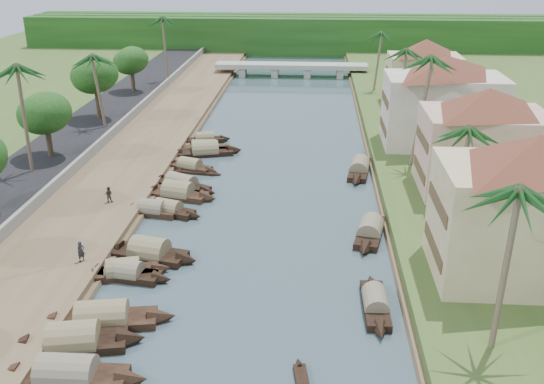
# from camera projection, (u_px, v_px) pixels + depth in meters

# --- Properties ---
(ground) EXTENTS (220.00, 220.00, 0.00)m
(ground) POSITION_uv_depth(u_px,v_px,m) (252.00, 266.00, 46.12)
(ground) COLOR #374C53
(ground) RESTS_ON ground
(left_bank) EXTENTS (10.00, 180.00, 0.80)m
(left_bank) POSITION_uv_depth(u_px,v_px,m) (124.00, 167.00, 65.48)
(left_bank) COLOR brown
(left_bank) RESTS_ON ground
(right_bank) EXTENTS (16.00, 180.00, 1.20)m
(right_bank) POSITION_uv_depth(u_px,v_px,m) (452.00, 173.00, 63.12)
(right_bank) COLOR #365321
(right_bank) RESTS_ON ground
(road) EXTENTS (8.00, 180.00, 1.40)m
(road) POSITION_uv_depth(u_px,v_px,m) (47.00, 163.00, 65.92)
(road) COLOR black
(road) RESTS_ON ground
(retaining_wall) EXTENTS (0.40, 180.00, 1.10)m
(retaining_wall) POSITION_uv_depth(u_px,v_px,m) (85.00, 158.00, 65.40)
(retaining_wall) COLOR slate
(retaining_wall) RESTS_ON left_bank
(treeline) EXTENTS (120.00, 14.00, 8.00)m
(treeline) POSITION_uv_depth(u_px,v_px,m) (296.00, 34.00, 136.95)
(treeline) COLOR #143C10
(treeline) RESTS_ON ground
(bridge) EXTENTS (28.00, 4.00, 2.40)m
(bridge) POSITION_uv_depth(u_px,v_px,m) (291.00, 67.00, 111.96)
(bridge) COLOR #999A90
(bridge) RESTS_ON ground
(building_near) EXTENTS (14.85, 14.85, 10.20)m
(building_near) POSITION_uv_depth(u_px,v_px,m) (529.00, 207.00, 40.61)
(building_near) COLOR beige
(building_near) RESTS_ON right_bank
(building_mid) EXTENTS (14.11, 14.11, 9.70)m
(building_mid) POSITION_uv_depth(u_px,v_px,m) (484.00, 140.00, 55.42)
(building_mid) COLOR beige
(building_mid) RESTS_ON right_bank
(building_far) EXTENTS (15.59, 15.59, 10.20)m
(building_far) POSITION_uv_depth(u_px,v_px,m) (444.00, 101.00, 68.32)
(building_far) COLOR beige
(building_far) RESTS_ON right_bank
(building_distant) EXTENTS (12.62, 12.62, 9.20)m
(building_distant) POSITION_uv_depth(u_px,v_px,m) (424.00, 71.00, 86.91)
(building_distant) COLOR beige
(building_distant) RESTS_ON right_bank
(sampan_0) EXTENTS (9.38, 2.22, 2.43)m
(sampan_0) POSITION_uv_depth(u_px,v_px,m) (67.00, 375.00, 33.76)
(sampan_0) COLOR black
(sampan_0) RESTS_ON ground
(sampan_1) EXTENTS (9.02, 3.67, 2.57)m
(sampan_1) POSITION_uv_depth(u_px,v_px,m) (74.00, 342.00, 36.61)
(sampan_1) COLOR black
(sampan_1) RESTS_ON ground
(sampan_2) EXTENTS (9.77, 3.50, 2.49)m
(sampan_2) POSITION_uv_depth(u_px,v_px,m) (103.00, 319.00, 38.83)
(sampan_2) COLOR black
(sampan_2) RESTS_ON ground
(sampan_3) EXTENTS (7.53, 2.64, 2.02)m
(sampan_3) POSITION_uv_depth(u_px,v_px,m) (125.00, 273.00, 44.26)
(sampan_3) COLOR black
(sampan_3) RESTS_ON ground
(sampan_4) EXTENTS (7.23, 3.50, 2.04)m
(sampan_4) POSITION_uv_depth(u_px,v_px,m) (123.00, 271.00, 44.50)
(sampan_4) COLOR black
(sampan_4) RESTS_ON ground
(sampan_5) EXTENTS (8.43, 3.81, 2.57)m
(sampan_5) POSITION_uv_depth(u_px,v_px,m) (150.00, 253.00, 47.14)
(sampan_5) COLOR black
(sampan_5) RESTS_ON ground
(sampan_6) EXTENTS (6.77, 2.71, 2.01)m
(sampan_6) POSITION_uv_depth(u_px,v_px,m) (152.00, 210.00, 54.79)
(sampan_6) COLOR black
(sampan_6) RESTS_ON ground
(sampan_7) EXTENTS (7.10, 3.70, 1.92)m
(sampan_7) POSITION_uv_depth(u_px,v_px,m) (168.00, 210.00, 54.90)
(sampan_7) COLOR black
(sampan_7) RESTS_ON ground
(sampan_8) EXTENTS (8.31, 3.73, 2.47)m
(sampan_8) POSITION_uv_depth(u_px,v_px,m) (178.00, 193.00, 58.47)
(sampan_8) COLOR black
(sampan_8) RESTS_ON ground
(sampan_9) EXTENTS (8.51, 5.50, 2.20)m
(sampan_9) POSITION_uv_depth(u_px,v_px,m) (181.00, 184.00, 60.68)
(sampan_9) COLOR black
(sampan_9) RESTS_ON ground
(sampan_10) EXTENTS (6.88, 3.76, 1.92)m
(sampan_10) POSITION_uv_depth(u_px,v_px,m) (190.00, 166.00, 65.63)
(sampan_10) COLOR black
(sampan_10) RESTS_ON ground
(sampan_11) EXTENTS (9.10, 4.28, 2.51)m
(sampan_11) POSITION_uv_depth(u_px,v_px,m) (205.00, 152.00, 70.34)
(sampan_11) COLOR black
(sampan_11) RESTS_ON ground
(sampan_12) EXTENTS (8.41, 2.34, 2.00)m
(sampan_12) POSITION_uv_depth(u_px,v_px,m) (204.00, 148.00, 71.60)
(sampan_12) COLOR black
(sampan_12) RESTS_ON ground
(sampan_13) EXTENTS (6.78, 3.16, 1.88)m
(sampan_13) POSITION_uv_depth(u_px,v_px,m) (205.00, 139.00, 74.81)
(sampan_13) COLOR black
(sampan_13) RESTS_ON ground
(sampan_14) EXTENTS (1.75, 7.87, 1.94)m
(sampan_14) POSITION_uv_depth(u_px,v_px,m) (375.00, 304.00, 40.52)
(sampan_14) COLOR black
(sampan_14) RESTS_ON ground
(sampan_15) EXTENTS (3.49, 8.76, 2.29)m
(sampan_15) POSITION_uv_depth(u_px,v_px,m) (370.00, 231.00, 50.77)
(sampan_15) COLOR black
(sampan_15) RESTS_ON ground
(sampan_16) EXTENTS (3.16, 9.64, 2.30)m
(sampan_16) POSITION_uv_depth(u_px,v_px,m) (359.00, 169.00, 65.00)
(sampan_16) COLOR black
(sampan_16) RESTS_ON ground
(canoe_1) EXTENTS (4.89, 1.22, 0.78)m
(canoe_1) POSITION_uv_depth(u_px,v_px,m) (131.00, 253.00, 47.85)
(canoe_1) COLOR black
(canoe_1) RESTS_ON ground
(canoe_2) EXTENTS (5.66, 1.68, 0.81)m
(canoe_2) POSITION_uv_depth(u_px,v_px,m) (197.00, 173.00, 64.72)
(canoe_2) COLOR black
(canoe_2) RESTS_ON ground
(palm_0) EXTENTS (3.20, 3.20, 11.31)m
(palm_0) POSITION_uv_depth(u_px,v_px,m) (517.00, 194.00, 31.31)
(palm_0) COLOR #76624E
(palm_0) RESTS_ON ground
(palm_1) EXTENTS (3.20, 3.20, 9.51)m
(palm_1) POSITION_uv_depth(u_px,v_px,m) (460.00, 131.00, 47.94)
(palm_1) COLOR #76624E
(palm_1) RESTS_ON ground
(palm_2) EXTENTS (3.20, 3.20, 12.72)m
(palm_2) POSITION_uv_depth(u_px,v_px,m) (423.00, 60.00, 59.77)
(palm_2) COLOR #76624E
(palm_2) RESTS_ON ground
(palm_3) EXTENTS (3.20, 3.20, 10.46)m
(palm_3) POSITION_uv_depth(u_px,v_px,m) (405.00, 52.00, 78.13)
(palm_3) COLOR #76624E
(palm_3) RESTS_ON ground
(palm_5) EXTENTS (3.20, 3.20, 12.14)m
(palm_5) POSITION_uv_depth(u_px,v_px,m) (16.00, 69.00, 57.60)
(palm_5) COLOR #76624E
(palm_5) RESTS_ON ground
(palm_6) EXTENTS (3.20, 3.20, 10.39)m
(palm_6) POSITION_uv_depth(u_px,v_px,m) (97.00, 58.00, 73.18)
(palm_6) COLOR #76624E
(palm_6) RESTS_ON ground
(palm_7) EXTENTS (3.20, 3.20, 10.48)m
(palm_7) POSITION_uv_depth(u_px,v_px,m) (378.00, 34.00, 93.32)
(palm_7) COLOR #76624E
(palm_7) RESTS_ON ground
(palm_8) EXTENTS (3.20, 3.20, 11.80)m
(palm_8) POSITION_uv_depth(u_px,v_px,m) (164.00, 19.00, 98.92)
(palm_8) COLOR #76624E
(palm_8) RESTS_ON ground
(tree_3) EXTENTS (5.15, 5.15, 6.89)m
(tree_3) POSITION_uv_depth(u_px,v_px,m) (45.00, 114.00, 64.06)
(tree_3) COLOR #4E402C
(tree_3) RESTS_ON ground
(tree_4) EXTENTS (5.48, 5.48, 7.92)m
(tree_4) POSITION_uv_depth(u_px,v_px,m) (95.00, 76.00, 78.30)
(tree_4) COLOR #4E402C
(tree_4) RESTS_ON ground
(tree_5) EXTENTS (4.83, 4.83, 6.71)m
(tree_5) POSITION_uv_depth(u_px,v_px,m) (131.00, 61.00, 93.53)
(tree_5) COLOR #4E402C
(tree_5) RESTS_ON ground
(tree_6) EXTENTS (4.39, 4.39, 7.21)m
(tree_6) POSITION_uv_depth(u_px,v_px,m) (482.00, 94.00, 70.67)
(tree_6) COLOR #4E402C
(tree_6) RESTS_ON ground
(person_near) EXTENTS (0.68, 0.69, 1.60)m
(person_near) POSITION_uv_depth(u_px,v_px,m) (81.00, 251.00, 44.89)
(person_near) COLOR #26252C
(person_near) RESTS_ON left_bank
(person_far) EXTENTS (0.74, 0.58, 1.49)m
(person_far) POSITION_uv_depth(u_px,v_px,m) (109.00, 194.00, 55.31)
(person_far) COLOR #332F23
(person_far) RESTS_ON left_bank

